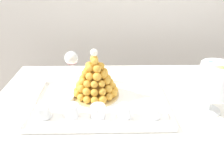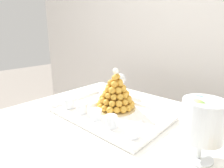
# 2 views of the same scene
# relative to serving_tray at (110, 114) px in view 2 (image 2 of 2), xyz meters

# --- Properties ---
(backdrop_wall) EXTENTS (4.80, 0.10, 2.50)m
(backdrop_wall) POSITION_rel_serving_tray_xyz_m (0.26, 0.94, 0.48)
(backdrop_wall) COLOR silver
(backdrop_wall) RESTS_ON ground_plane
(buffet_table) EXTENTS (1.57, 1.00, 0.77)m
(buffet_table) POSITION_rel_serving_tray_xyz_m (0.26, -0.05, -0.10)
(buffet_table) COLOR brown
(buffet_table) RESTS_ON ground_plane
(serving_tray) EXTENTS (0.62, 0.40, 0.02)m
(serving_tray) POSITION_rel_serving_tray_xyz_m (0.00, 0.00, 0.00)
(serving_tray) COLOR white
(serving_tray) RESTS_ON buffet_table
(croquembouche) EXTENTS (0.23, 0.23, 0.24)m
(croquembouche) POSITION_rel_serving_tray_xyz_m (-0.02, 0.08, 0.09)
(croquembouche) COLOR tan
(croquembouche) RESTS_ON serving_tray
(dessert_cup_left) EXTENTS (0.06, 0.06, 0.05)m
(dessert_cup_left) POSITION_rel_serving_tray_xyz_m (-0.23, -0.09, 0.03)
(dessert_cup_left) COLOR silver
(dessert_cup_left) RESTS_ON serving_tray
(dessert_cup_mid_left) EXTENTS (0.06, 0.06, 0.06)m
(dessert_cup_mid_left) POSITION_rel_serving_tray_xyz_m (-0.11, -0.10, 0.03)
(dessert_cup_mid_left) COLOR silver
(dessert_cup_mid_left) RESTS_ON serving_tray
(dessert_cup_centre) EXTENTS (0.06, 0.06, 0.05)m
(dessert_cup_centre) POSITION_rel_serving_tray_xyz_m (-0.00, -0.10, 0.03)
(dessert_cup_centre) COLOR silver
(dessert_cup_centre) RESTS_ON serving_tray
(dessert_cup_mid_right) EXTENTS (0.06, 0.06, 0.06)m
(dessert_cup_mid_right) POSITION_rel_serving_tray_xyz_m (0.11, -0.10, 0.03)
(dessert_cup_mid_right) COLOR silver
(dessert_cup_mid_right) RESTS_ON serving_tray
(dessert_cup_right) EXTENTS (0.06, 0.06, 0.05)m
(dessert_cup_right) POSITION_rel_serving_tray_xyz_m (0.23, -0.10, 0.03)
(dessert_cup_right) COLOR silver
(dessert_cup_right) RESTS_ON serving_tray
(creme_brulee_ramekin) EXTENTS (0.09, 0.09, 0.02)m
(creme_brulee_ramekin) POSITION_rel_serving_tray_xyz_m (-0.17, 0.03, 0.02)
(creme_brulee_ramekin) COLOR white
(creme_brulee_ramekin) RESTS_ON serving_tray
(macaron_goblet) EXTENTS (0.15, 0.15, 0.24)m
(macaron_goblet) POSITION_rel_serving_tray_xyz_m (0.49, -0.05, 0.14)
(macaron_goblet) COLOR white
(macaron_goblet) RESTS_ON buffet_table
(wine_glass) EXTENTS (0.08, 0.08, 0.16)m
(wine_glass) POSITION_rel_serving_tray_xyz_m (-0.17, 0.29, 0.11)
(wine_glass) COLOR silver
(wine_glass) RESTS_ON buffet_table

